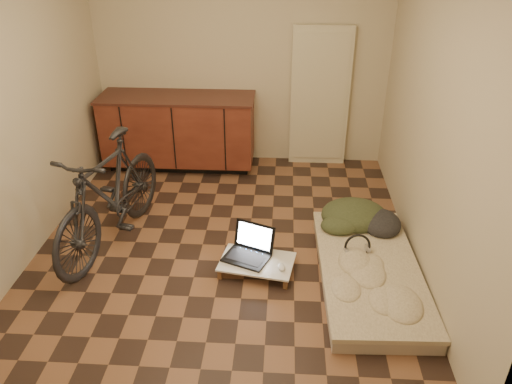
# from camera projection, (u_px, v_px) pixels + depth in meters

# --- Properties ---
(room_shell) EXTENTS (3.50, 4.00, 2.60)m
(room_shell) POSITION_uv_depth(u_px,v_px,m) (221.00, 117.00, 4.15)
(room_shell) COLOR brown
(room_shell) RESTS_ON ground
(cabinets) EXTENTS (1.84, 0.62, 0.91)m
(cabinets) POSITION_uv_depth(u_px,v_px,m) (179.00, 131.00, 6.08)
(cabinets) COLOR black
(cabinets) RESTS_ON ground
(appliance_panel) EXTENTS (0.70, 0.10, 1.70)m
(appliance_panel) POSITION_uv_depth(u_px,v_px,m) (320.00, 97.00, 6.01)
(appliance_panel) COLOR beige
(appliance_panel) RESTS_ON ground
(bicycle) EXTENTS (0.93, 1.88, 1.17)m
(bicycle) POSITION_uv_depth(u_px,v_px,m) (109.00, 189.00, 4.55)
(bicycle) COLOR black
(bicycle) RESTS_ON ground
(futon) EXTENTS (0.90, 1.77, 0.15)m
(futon) POSITION_uv_depth(u_px,v_px,m) (369.00, 272.00, 4.30)
(futon) COLOR tan
(futon) RESTS_ON ground
(clothing_pile) EXTENTS (0.70, 0.59, 0.27)m
(clothing_pile) POSITION_uv_depth(u_px,v_px,m) (362.00, 210.00, 4.81)
(clothing_pile) COLOR #2F3720
(clothing_pile) RESTS_ON futon
(headphones) EXTENTS (0.29, 0.27, 0.17)m
(headphones) POSITION_uv_depth(u_px,v_px,m) (358.00, 246.00, 4.37)
(headphones) COLOR black
(headphones) RESTS_ON futon
(lap_desk) EXTENTS (0.70, 0.52, 0.11)m
(lap_desk) POSITION_uv_depth(u_px,v_px,m) (257.00, 262.00, 4.40)
(lap_desk) COLOR brown
(lap_desk) RESTS_ON ground
(laptop) EXTENTS (0.48, 0.46, 0.26)m
(laptop) POSITION_uv_depth(u_px,v_px,m) (249.00, 251.00, 4.44)
(laptop) COLOR black
(laptop) RESTS_ON lap_desk
(mouse) EXTENTS (0.08, 0.11, 0.04)m
(mouse) POSITION_uv_depth(u_px,v_px,m) (281.00, 267.00, 4.29)
(mouse) COLOR silver
(mouse) RESTS_ON lap_desk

